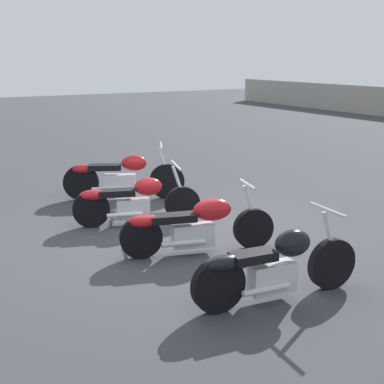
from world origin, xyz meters
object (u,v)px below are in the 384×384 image
(motorcycle_slot_0, at_px, (121,177))
(motorcycle_slot_3, at_px, (274,266))
(motorcycle_slot_1, at_px, (134,201))
(motorcycle_slot_2, at_px, (195,225))

(motorcycle_slot_0, bearing_deg, motorcycle_slot_3, 23.13)
(motorcycle_slot_1, distance_m, motorcycle_slot_3, 3.26)
(motorcycle_slot_1, height_order, motorcycle_slot_3, motorcycle_slot_3)
(motorcycle_slot_0, distance_m, motorcycle_slot_3, 4.79)
(motorcycle_slot_0, relative_size, motorcycle_slot_2, 0.99)
(motorcycle_slot_1, bearing_deg, motorcycle_slot_2, 24.18)
(motorcycle_slot_2, distance_m, motorcycle_slot_3, 1.67)
(motorcycle_slot_0, height_order, motorcycle_slot_3, motorcycle_slot_0)
(motorcycle_slot_1, bearing_deg, motorcycle_slot_0, -178.01)
(motorcycle_slot_0, bearing_deg, motorcycle_slot_1, 10.37)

